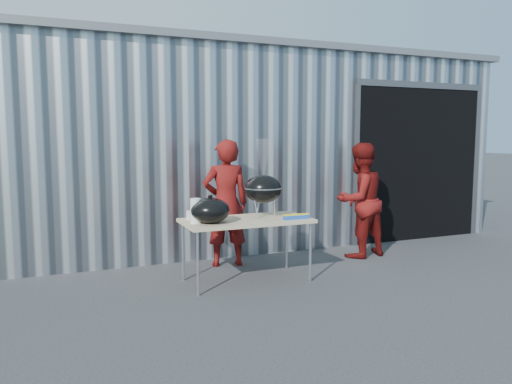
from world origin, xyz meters
name	(u,v)px	position (x,y,z in m)	size (l,w,h in m)	color
ground	(285,291)	(0.00, 0.00, 0.00)	(80.00, 80.00, 0.00)	#2D2D30
building	(225,145)	(0.92, 4.59, 1.54)	(8.20, 6.20, 3.10)	silver
folding_table	(246,222)	(-0.25, 0.52, 0.71)	(1.50, 0.75, 0.75)	tan
kettle_grill	(263,183)	(-0.01, 0.58, 1.17)	(0.46, 0.46, 0.94)	black
grill_lid	(210,210)	(-0.73, 0.42, 0.89)	(0.44, 0.44, 0.32)	black
paper_towels	(196,211)	(-0.88, 0.47, 0.89)	(0.12, 0.12, 0.28)	white
white_tub	(197,215)	(-0.80, 0.72, 0.80)	(0.20, 0.15, 0.10)	white
foil_box	(296,217)	(0.28, 0.27, 0.78)	(0.32, 0.06, 0.06)	#1B4CB2
person_cook	(226,203)	(-0.23, 1.31, 0.84)	(0.61, 0.40, 1.68)	#620F0E
person_bystander	(360,200)	(1.69, 1.04, 0.81)	(0.79, 0.62, 1.63)	#620F0E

